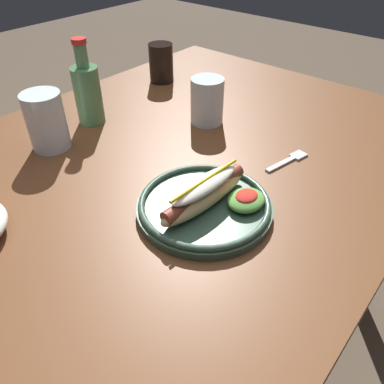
{
  "coord_description": "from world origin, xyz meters",
  "views": [
    {
      "loc": [
        -0.5,
        -0.51,
        1.21
      ],
      "look_at": [
        -0.08,
        -0.14,
        0.77
      ],
      "focal_mm": 35.83,
      "sensor_mm": 36.0,
      "label": 1
    }
  ],
  "objects_px": {
    "water_cup": "(207,101)",
    "glass_bottle": "(88,92)",
    "soda_cup": "(161,63)",
    "extra_cup": "(46,121)",
    "fork": "(289,160)",
    "hot_dog_plate": "(207,202)"
  },
  "relations": [
    {
      "from": "fork",
      "to": "water_cup",
      "type": "relative_size",
      "value": 1.05
    },
    {
      "from": "fork",
      "to": "extra_cup",
      "type": "distance_m",
      "value": 0.55
    },
    {
      "from": "water_cup",
      "to": "glass_bottle",
      "type": "bearing_deg",
      "value": 130.06
    },
    {
      "from": "extra_cup",
      "to": "hot_dog_plate",
      "type": "bearing_deg",
      "value": -82.86
    },
    {
      "from": "soda_cup",
      "to": "fork",
      "type": "bearing_deg",
      "value": -105.72
    },
    {
      "from": "hot_dog_plate",
      "to": "soda_cup",
      "type": "distance_m",
      "value": 0.65
    },
    {
      "from": "water_cup",
      "to": "extra_cup",
      "type": "bearing_deg",
      "value": 149.34
    },
    {
      "from": "hot_dog_plate",
      "to": "fork",
      "type": "height_order",
      "value": "hot_dog_plate"
    },
    {
      "from": "fork",
      "to": "water_cup",
      "type": "bearing_deg",
      "value": 95.66
    },
    {
      "from": "extra_cup",
      "to": "fork",
      "type": "bearing_deg",
      "value": -56.03
    },
    {
      "from": "soda_cup",
      "to": "hot_dog_plate",
      "type": "bearing_deg",
      "value": -128.72
    },
    {
      "from": "glass_bottle",
      "to": "soda_cup",
      "type": "bearing_deg",
      "value": 9.55
    },
    {
      "from": "hot_dog_plate",
      "to": "glass_bottle",
      "type": "relative_size",
      "value": 1.2
    },
    {
      "from": "fork",
      "to": "soda_cup",
      "type": "distance_m",
      "value": 0.56
    },
    {
      "from": "soda_cup",
      "to": "extra_cup",
      "type": "xyz_separation_m",
      "value": [
        -0.46,
        -0.08,
        0.01
      ]
    },
    {
      "from": "soda_cup",
      "to": "extra_cup",
      "type": "distance_m",
      "value": 0.46
    },
    {
      "from": "extra_cup",
      "to": "glass_bottle",
      "type": "xyz_separation_m",
      "value": [
        0.14,
        0.03,
        0.02
      ]
    },
    {
      "from": "extra_cup",
      "to": "soda_cup",
      "type": "bearing_deg",
      "value": 10.38
    },
    {
      "from": "fork",
      "to": "extra_cup",
      "type": "xyz_separation_m",
      "value": [
        -0.31,
        0.45,
        0.06
      ]
    },
    {
      "from": "soda_cup",
      "to": "extra_cup",
      "type": "height_order",
      "value": "extra_cup"
    },
    {
      "from": "hot_dog_plate",
      "to": "fork",
      "type": "relative_size",
      "value": 2.08
    },
    {
      "from": "water_cup",
      "to": "glass_bottle",
      "type": "height_order",
      "value": "glass_bottle"
    }
  ]
}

